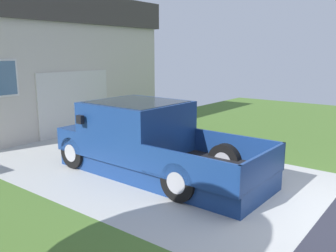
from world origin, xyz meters
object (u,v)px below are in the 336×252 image
(handbag, at_px, (182,156))
(house_with_garage, at_px, (25,62))
(pickup_truck, at_px, (144,140))

(handbag, height_order, house_with_garage, house_with_garage)
(pickup_truck, xyz_separation_m, handbag, (1.25, -0.25, -0.66))
(pickup_truck, relative_size, house_with_garage, 0.58)
(pickup_truck, xyz_separation_m, house_with_garage, (1.77, 8.03, 1.71))
(house_with_garage, bearing_deg, handbag, -93.54)
(handbag, bearing_deg, house_with_garage, 86.46)
(house_with_garage, bearing_deg, pickup_truck, -102.40)
(pickup_truck, height_order, house_with_garage, house_with_garage)
(pickup_truck, distance_m, house_with_garage, 8.40)
(handbag, xyz_separation_m, house_with_garage, (0.51, 8.28, 2.37))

